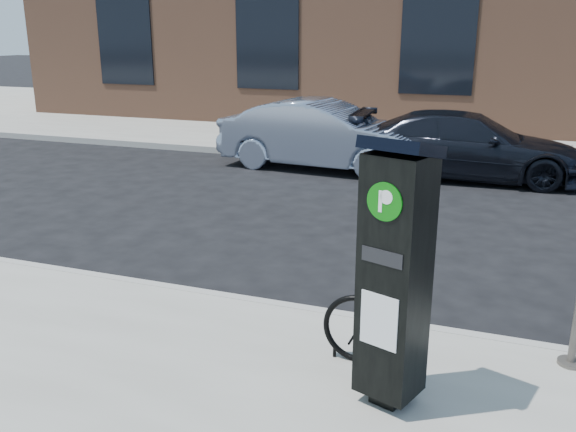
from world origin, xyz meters
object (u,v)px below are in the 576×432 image
at_px(car_silver, 324,135).
at_px(car_dark, 467,146).
at_px(parking_kiosk, 395,273).
at_px(bike_rack, 358,329).

height_order(car_silver, car_dark, car_silver).
height_order(parking_kiosk, bike_rack, parking_kiosk).
relative_size(bike_rack, car_silver, 0.14).
bearing_deg(car_dark, parking_kiosk, 178.84).
height_order(parking_kiosk, car_dark, parking_kiosk).
relative_size(parking_kiosk, car_silver, 0.46).
xyz_separation_m(parking_kiosk, car_dark, (-0.13, 8.76, -0.55)).
distance_m(parking_kiosk, car_silver, 9.16).
height_order(bike_rack, car_silver, car_silver).
bearing_deg(car_dark, car_silver, 91.32).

